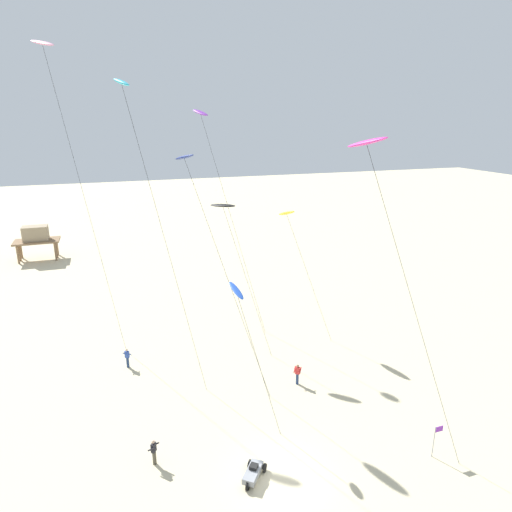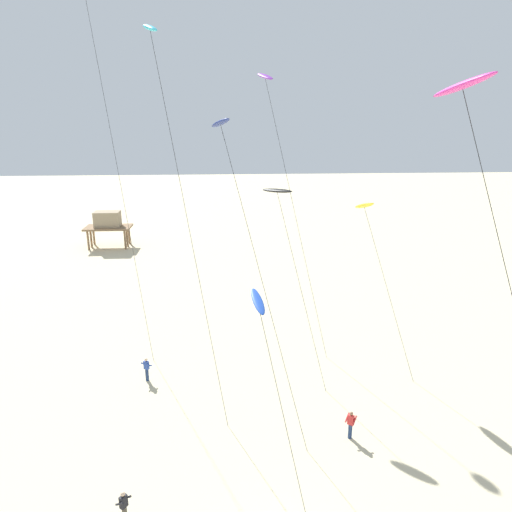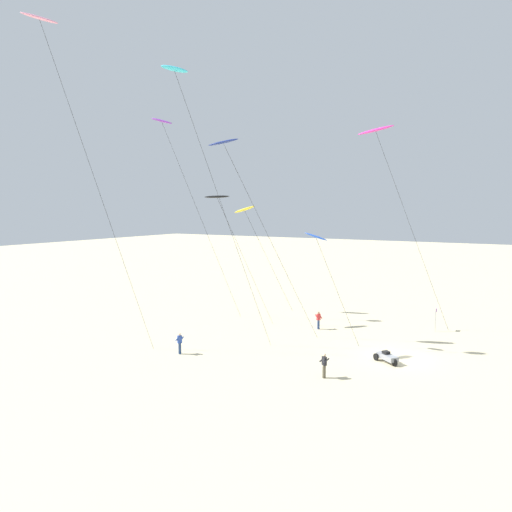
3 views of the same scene
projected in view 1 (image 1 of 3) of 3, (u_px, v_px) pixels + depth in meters
ground_plane at (280, 477)px, 25.29m from camera, size 260.00×260.00×0.00m
kite_pink at (44, 48)px, 36.14m from camera, size 5.34×7.84×25.79m
kite_cyan at (123, 87)px, 31.47m from camera, size 4.74×7.53×22.38m
kite_blue at (237, 293)px, 28.27m from camera, size 2.38×4.10×9.42m
kite_navy at (185, 161)px, 32.47m from camera, size 5.08×8.27×17.14m
kite_magenta at (368, 145)px, 25.31m from camera, size 4.66×7.90×18.72m
kite_purple at (202, 117)px, 41.21m from camera, size 4.90×7.75×20.39m
kite_black at (223, 207)px, 37.77m from camera, size 3.98×5.63×12.58m
kite_yellow at (287, 214)px, 40.62m from camera, size 3.41×5.71×11.70m
kite_flyer_nearest at (127, 357)px, 36.16m from camera, size 0.71×0.70×1.67m
kite_flyer_middle at (154, 451)px, 25.98m from camera, size 0.72×0.72×1.67m
kite_flyer_furthest at (297, 374)px, 33.86m from camera, size 0.73×0.72×1.67m
stilt_house at (36, 236)px, 63.15m from camera, size 6.04×3.43×4.89m
beach_buggy at (253, 472)px, 25.07m from camera, size 1.81×1.98×0.82m
marker_flag at (437, 435)px, 26.42m from camera, size 0.56×0.05×2.10m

